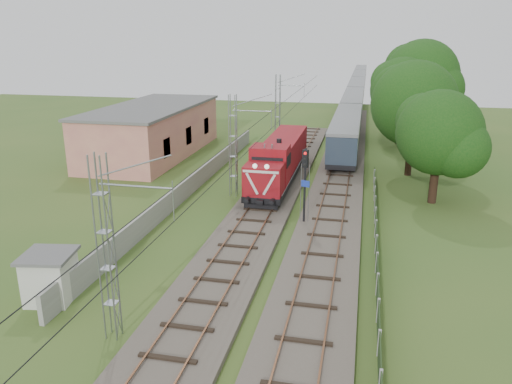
% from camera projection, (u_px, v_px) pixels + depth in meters
% --- Properties ---
extents(ground, '(140.00, 140.00, 0.00)m').
position_uv_depth(ground, '(231.00, 263.00, 28.16)').
color(ground, '#365A21').
rests_on(ground, ground).
extents(track_main, '(4.20, 70.00, 0.45)m').
position_uv_depth(track_main, '(257.00, 217.00, 34.62)').
color(track_main, '#6B6054').
rests_on(track_main, ground).
extents(track_side, '(4.20, 80.00, 0.45)m').
position_uv_depth(track_side, '(340.00, 173.00, 45.71)').
color(track_side, '#6B6054').
rests_on(track_side, ground).
extents(catenary, '(3.31, 70.00, 8.00)m').
position_uv_depth(catenary, '(234.00, 146.00, 38.71)').
color(catenary, gray).
rests_on(catenary, ground).
extents(boundary_wall, '(0.25, 40.00, 1.50)m').
position_uv_depth(boundary_wall, '(192.00, 184.00, 40.43)').
color(boundary_wall, '#9E9E99').
rests_on(boundary_wall, ground).
extents(station_building, '(8.40, 20.40, 5.22)m').
position_uv_depth(station_building, '(153.00, 130.00, 52.77)').
color(station_building, tan).
rests_on(station_building, ground).
extents(fence, '(0.12, 32.00, 1.20)m').
position_uv_depth(fence, '(376.00, 244.00, 29.14)').
color(fence, black).
rests_on(fence, ground).
extents(locomotive, '(2.84, 16.24, 4.12)m').
position_uv_depth(locomotive, '(280.00, 159.00, 42.49)').
color(locomotive, black).
rests_on(locomotive, ground).
extents(coach_rake, '(2.85, 106.62, 3.30)m').
position_uv_depth(coach_rake, '(357.00, 89.00, 93.90)').
color(coach_rake, black).
rests_on(coach_rake, ground).
extents(signal_post, '(0.57, 0.46, 5.31)m').
position_uv_depth(signal_post, '(305.00, 174.00, 32.47)').
color(signal_post, black).
rests_on(signal_post, ground).
extents(relay_hut, '(2.70, 2.70, 2.42)m').
position_uv_depth(relay_hut, '(50.00, 277.00, 23.91)').
color(relay_hut, silver).
rests_on(relay_hut, ground).
extents(tree_a, '(6.61, 6.30, 8.57)m').
position_uv_depth(tree_a, '(440.00, 134.00, 36.58)').
color(tree_a, '#331F14').
rests_on(tree_a, ground).
extents(tree_b, '(7.92, 7.54, 10.26)m').
position_uv_depth(tree_b, '(415.00, 105.00, 43.74)').
color(tree_b, '#331F14').
rests_on(tree_b, ground).
extents(tree_c, '(7.67, 7.31, 9.94)m').
position_uv_depth(tree_c, '(403.00, 91.00, 56.64)').
color(tree_c, '#331F14').
rests_on(tree_c, ground).
extents(tree_d, '(9.15, 8.72, 11.87)m').
position_uv_depth(tree_d, '(422.00, 78.00, 59.02)').
color(tree_d, '#331F14').
rests_on(tree_d, ground).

